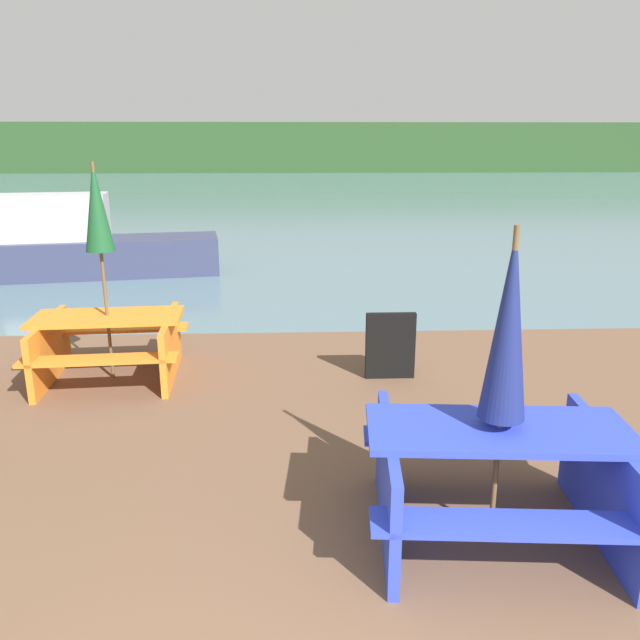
% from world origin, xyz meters
% --- Properties ---
extents(water, '(60.00, 50.00, 0.00)m').
position_xyz_m(water, '(0.00, 32.39, -0.00)').
color(water, slate).
rests_on(water, ground_plane).
extents(far_treeline, '(80.00, 1.60, 4.00)m').
position_xyz_m(far_treeline, '(0.00, 52.39, 2.00)').
color(far_treeline, '#284723').
rests_on(far_treeline, water).
extents(picnic_table_blue, '(1.80, 1.51, 0.79)m').
position_xyz_m(picnic_table_blue, '(1.51, 2.72, 0.47)').
color(picnic_table_blue, blue).
rests_on(picnic_table_blue, ground_plane).
extents(picnic_table_orange, '(1.69, 1.49, 0.73)m').
position_xyz_m(picnic_table_orange, '(-1.85, 5.76, 0.44)').
color(picnic_table_orange, orange).
rests_on(picnic_table_orange, ground_plane).
extents(umbrella_darkgreen, '(0.30, 0.30, 2.37)m').
position_xyz_m(umbrella_darkgreen, '(-1.85, 5.76, 1.88)').
color(umbrella_darkgreen, brown).
rests_on(umbrella_darkgreen, ground_plane).
extents(umbrella_navy, '(0.30, 0.30, 2.09)m').
position_xyz_m(umbrella_navy, '(1.51, 2.72, 1.47)').
color(umbrella_navy, brown).
rests_on(umbrella_navy, ground_plane).
extents(boat, '(4.67, 1.96, 1.59)m').
position_xyz_m(boat, '(-3.81, 11.41, 0.58)').
color(boat, '#333856').
rests_on(boat, water).
extents(signboard, '(0.55, 0.08, 0.75)m').
position_xyz_m(signboard, '(1.26, 5.64, 0.38)').
color(signboard, black).
rests_on(signboard, ground_plane).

